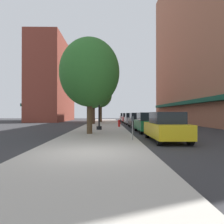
{
  "coord_description": "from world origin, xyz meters",
  "views": [
    {
      "loc": [
        0.75,
        -7.98,
        1.58
      ],
      "look_at": [
        1.23,
        22.68,
        1.8
      ],
      "focal_mm": 33.96,
      "sensor_mm": 36.0,
      "label": 1
    }
  ],
  "objects_px": {
    "parking_meter_near": "(133,125)",
    "tree_mid": "(90,73)",
    "car_green": "(148,123)",
    "car_red": "(127,118)",
    "tree_near": "(94,94)",
    "fire_hydrant": "(119,123)",
    "tree_far": "(101,95)",
    "car_white": "(124,117)",
    "car_black": "(137,120)",
    "car_yellow": "(166,127)",
    "car_silver": "(131,119)",
    "lamppost": "(99,96)"
  },
  "relations": [
    {
      "from": "parking_meter_near",
      "to": "tree_mid",
      "type": "relative_size",
      "value": 0.19
    },
    {
      "from": "car_green",
      "to": "car_red",
      "type": "bearing_deg",
      "value": 88.13
    },
    {
      "from": "tree_near",
      "to": "fire_hydrant",
      "type": "bearing_deg",
      "value": -64.02
    },
    {
      "from": "tree_far",
      "to": "car_white",
      "type": "distance_m",
      "value": 10.23
    },
    {
      "from": "fire_hydrant",
      "to": "car_red",
      "type": "relative_size",
      "value": 0.18
    },
    {
      "from": "car_black",
      "to": "tree_mid",
      "type": "bearing_deg",
      "value": -118.91
    },
    {
      "from": "tree_mid",
      "to": "car_yellow",
      "type": "relative_size",
      "value": 1.62
    },
    {
      "from": "tree_near",
      "to": "car_red",
      "type": "relative_size",
      "value": 1.5
    },
    {
      "from": "parking_meter_near",
      "to": "tree_far",
      "type": "relative_size",
      "value": 0.19
    },
    {
      "from": "car_silver",
      "to": "car_white",
      "type": "xyz_separation_m",
      "value": [
        0.0,
        13.7,
        0.0
      ]
    },
    {
      "from": "lamppost",
      "to": "tree_far",
      "type": "height_order",
      "value": "tree_far"
    },
    {
      "from": "lamppost",
      "to": "car_green",
      "type": "height_order",
      "value": "lamppost"
    },
    {
      "from": "tree_far",
      "to": "car_red",
      "type": "relative_size",
      "value": 1.61
    },
    {
      "from": "fire_hydrant",
      "to": "tree_near",
      "type": "xyz_separation_m",
      "value": [
        -3.3,
        6.78,
        3.9
      ]
    },
    {
      "from": "parking_meter_near",
      "to": "car_black",
      "type": "relative_size",
      "value": 0.3
    },
    {
      "from": "tree_far",
      "to": "car_green",
      "type": "bearing_deg",
      "value": -76.09
    },
    {
      "from": "tree_near",
      "to": "car_green",
      "type": "height_order",
      "value": "tree_near"
    },
    {
      "from": "tree_far",
      "to": "tree_mid",
      "type": "bearing_deg",
      "value": -90.09
    },
    {
      "from": "car_red",
      "to": "car_white",
      "type": "xyz_separation_m",
      "value": [
        0.0,
        7.32,
        0.0
      ]
    },
    {
      "from": "car_white",
      "to": "tree_mid",
      "type": "bearing_deg",
      "value": -97.53
    },
    {
      "from": "tree_mid",
      "to": "car_black",
      "type": "relative_size",
      "value": 1.62
    },
    {
      "from": "car_black",
      "to": "tree_far",
      "type": "bearing_deg",
      "value": 110.09
    },
    {
      "from": "fire_hydrant",
      "to": "car_green",
      "type": "height_order",
      "value": "car_green"
    },
    {
      "from": "lamppost",
      "to": "tree_near",
      "type": "relative_size",
      "value": 0.92
    },
    {
      "from": "lamppost",
      "to": "car_silver",
      "type": "relative_size",
      "value": 1.37
    },
    {
      "from": "car_black",
      "to": "car_red",
      "type": "relative_size",
      "value": 1.0
    },
    {
      "from": "tree_near",
      "to": "car_yellow",
      "type": "bearing_deg",
      "value": -73.41
    },
    {
      "from": "lamppost",
      "to": "car_green",
      "type": "distance_m",
      "value": 5.02
    },
    {
      "from": "parking_meter_near",
      "to": "car_green",
      "type": "distance_m",
      "value": 6.38
    },
    {
      "from": "tree_far",
      "to": "car_yellow",
      "type": "bearing_deg",
      "value": -79.25
    },
    {
      "from": "car_black",
      "to": "car_red",
      "type": "height_order",
      "value": "same"
    },
    {
      "from": "parking_meter_near",
      "to": "car_red",
      "type": "xyz_separation_m",
      "value": [
        1.95,
        25.57,
        -0.14
      ]
    },
    {
      "from": "tree_mid",
      "to": "car_green",
      "type": "relative_size",
      "value": 1.62
    },
    {
      "from": "tree_far",
      "to": "car_white",
      "type": "bearing_deg",
      "value": 60.69
    },
    {
      "from": "parking_meter_near",
      "to": "car_black",
      "type": "distance_m",
      "value": 12.52
    },
    {
      "from": "parking_meter_near",
      "to": "tree_mid",
      "type": "height_order",
      "value": "tree_mid"
    },
    {
      "from": "car_black",
      "to": "car_yellow",
      "type": "bearing_deg",
      "value": -90.42
    },
    {
      "from": "tree_mid",
      "to": "car_white",
      "type": "bearing_deg",
      "value": 80.93
    },
    {
      "from": "car_yellow",
      "to": "car_black",
      "type": "distance_m",
      "value": 11.96
    },
    {
      "from": "tree_near",
      "to": "car_yellow",
      "type": "relative_size",
      "value": 1.5
    },
    {
      "from": "car_red",
      "to": "car_silver",
      "type": "bearing_deg",
      "value": -92.27
    },
    {
      "from": "fire_hydrant",
      "to": "parking_meter_near",
      "type": "xyz_separation_m",
      "value": [
        0.15,
        -11.76,
        0.43
      ]
    },
    {
      "from": "lamppost",
      "to": "fire_hydrant",
      "type": "bearing_deg",
      "value": 63.8
    },
    {
      "from": "lamppost",
      "to": "car_yellow",
      "type": "xyz_separation_m",
      "value": [
        4.12,
        -7.26,
        -2.39
      ]
    },
    {
      "from": "car_black",
      "to": "car_red",
      "type": "distance_m",
      "value": 13.21
    },
    {
      "from": "parking_meter_near",
      "to": "car_white",
      "type": "distance_m",
      "value": 32.95
    },
    {
      "from": "tree_mid",
      "to": "fire_hydrant",
      "type": "bearing_deg",
      "value": 72.3
    },
    {
      "from": "fire_hydrant",
      "to": "tree_mid",
      "type": "bearing_deg",
      "value": -107.7
    },
    {
      "from": "car_green",
      "to": "car_white",
      "type": "xyz_separation_m",
      "value": [
        0.0,
        26.82,
        0.0
      ]
    },
    {
      "from": "tree_mid",
      "to": "car_yellow",
      "type": "xyz_separation_m",
      "value": [
        4.64,
        -3.41,
        -3.74
      ]
    }
  ]
}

